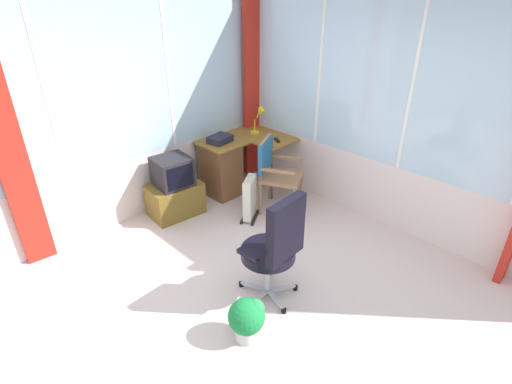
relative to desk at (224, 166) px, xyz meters
name	(u,v)px	position (x,y,z in m)	size (l,w,h in m)	color
ground	(269,317)	(-1.24, -2.05, -0.44)	(5.20, 5.73, 0.06)	beige
north_window_panel	(116,110)	(-1.24, 0.34, 0.98)	(4.20, 0.07, 2.78)	silver
east_window_panel	(408,115)	(0.89, -2.05, 0.98)	(0.07, 4.73, 2.78)	silver
curtain_north_left	(6,142)	(-2.39, 0.26, 0.94)	(0.28, 0.07, 2.68)	red
curtain_corner	(252,86)	(0.76, 0.21, 0.94)	(0.28, 0.07, 2.68)	red
desk	(224,166)	(0.00, 0.00, 0.00)	(1.12, 0.93, 0.75)	olive
desk_lamp	(261,115)	(0.64, -0.08, 0.60)	(0.22, 0.19, 0.38)	yellow
tv_remote	(277,140)	(0.56, -0.46, 0.36)	(0.04, 0.15, 0.02)	black
paper_tray	(220,139)	(-0.02, 0.03, 0.39)	(0.30, 0.23, 0.09)	#212232
wooden_armchair	(272,166)	(0.17, -0.75, 0.20)	(0.65, 0.65, 0.96)	#9C704D
office_chair	(276,245)	(-1.05, -1.94, 0.22)	(0.60, 0.58, 1.10)	#B7B7BF
tv_on_stand	(174,190)	(-0.82, 0.00, -0.06)	(0.68, 0.50, 0.78)	brown
space_heater	(250,197)	(-0.20, -0.73, -0.12)	(0.40, 0.33, 0.56)	silver
potted_plant	(248,317)	(-1.56, -2.10, -0.17)	(0.31, 0.31, 0.40)	silver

